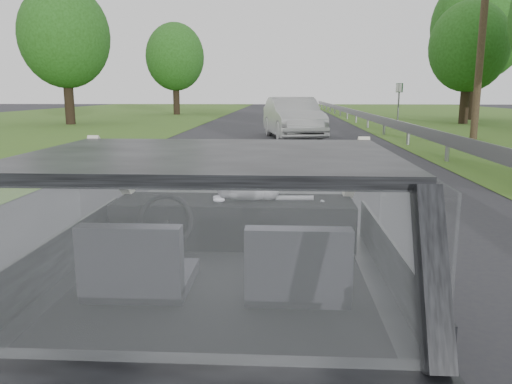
# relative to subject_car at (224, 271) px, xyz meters

# --- Properties ---
(subject_car) EXTENTS (1.80, 4.00, 1.45)m
(subject_car) POSITION_rel_subject_car_xyz_m (0.00, 0.00, 0.00)
(subject_car) COLOR black
(subject_car) RESTS_ON ground
(dashboard) EXTENTS (1.58, 0.45, 0.30)m
(dashboard) POSITION_rel_subject_car_xyz_m (0.00, 0.62, 0.12)
(dashboard) COLOR black
(dashboard) RESTS_ON subject_car
(driver_seat) EXTENTS (0.50, 0.72, 0.42)m
(driver_seat) POSITION_rel_subject_car_xyz_m (-0.40, -0.29, 0.16)
(driver_seat) COLOR black
(driver_seat) RESTS_ON subject_car
(passenger_seat) EXTENTS (0.50, 0.72, 0.42)m
(passenger_seat) POSITION_rel_subject_car_xyz_m (0.40, -0.29, 0.16)
(passenger_seat) COLOR black
(passenger_seat) RESTS_ON subject_car
(steering_wheel) EXTENTS (0.36, 0.36, 0.04)m
(steering_wheel) POSITION_rel_subject_car_xyz_m (-0.40, 0.33, 0.20)
(steering_wheel) COLOR black
(steering_wheel) RESTS_ON dashboard
(cat) EXTENTS (0.54, 0.24, 0.23)m
(cat) POSITION_rel_subject_car_xyz_m (0.10, 0.60, 0.35)
(cat) COLOR #989898
(cat) RESTS_ON dashboard
(guardrail) EXTENTS (0.05, 90.00, 0.32)m
(guardrail) POSITION_rel_subject_car_xyz_m (4.30, 10.00, -0.15)
(guardrail) COLOR gray
(guardrail) RESTS_ON ground
(other_car) EXTENTS (2.63, 4.90, 1.53)m
(other_car) POSITION_rel_subject_car_xyz_m (0.68, 16.19, 0.04)
(other_car) COLOR silver
(other_car) RESTS_ON ground
(highway_sign) EXTENTS (0.27, 0.89, 2.22)m
(highway_sign) POSITION_rel_subject_car_xyz_m (7.14, 27.81, 0.39)
(highway_sign) COLOR #185428
(highway_sign) RESTS_ON ground
(utility_pole) EXTENTS (0.34, 0.34, 7.94)m
(utility_pole) POSITION_rel_subject_car_xyz_m (7.34, 16.22, 3.24)
(utility_pole) COLOR brown
(utility_pole) RESTS_ON ground
(tree_2) EXTENTS (5.50, 5.50, 6.28)m
(tree_2) POSITION_rel_subject_car_xyz_m (10.14, 25.46, 2.42)
(tree_2) COLOR #1E4712
(tree_2) RESTS_ON ground
(tree_3) EXTENTS (7.48, 7.48, 8.59)m
(tree_3) POSITION_rel_subject_car_xyz_m (12.09, 29.56, 3.57)
(tree_3) COLOR #1E4712
(tree_3) RESTS_ON ground
(tree_5) EXTENTS (5.60, 5.60, 7.01)m
(tree_5) POSITION_rel_subject_car_xyz_m (-11.10, 23.78, 2.78)
(tree_5) COLOR #1E4712
(tree_5) RESTS_ON ground
(tree_6) EXTENTS (4.97, 4.97, 6.66)m
(tree_6) POSITION_rel_subject_car_xyz_m (-7.93, 35.97, 2.61)
(tree_6) COLOR #1E4712
(tree_6) RESTS_ON ground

